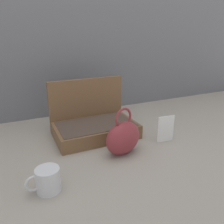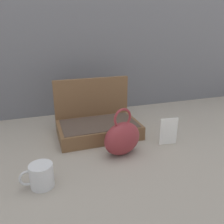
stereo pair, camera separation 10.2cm
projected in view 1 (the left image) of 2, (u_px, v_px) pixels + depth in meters
name	position (u px, v px, depth m)	size (l,w,h in m)	color
ground_plane	(114.00, 147.00, 1.11)	(6.00, 6.00, 0.00)	#9E9384
back_wall	(73.00, 1.00, 1.37)	(3.20, 0.06, 1.40)	slate
open_suitcase	(93.00, 123.00, 1.23)	(0.42, 0.27, 0.29)	brown
teal_pouch_handbag	(123.00, 137.00, 1.02)	(0.20, 0.14, 0.22)	maroon
coffee_mug	(47.00, 180.00, 0.79)	(0.12, 0.09, 0.09)	silver
info_card_left	(166.00, 129.00, 1.14)	(0.09, 0.01, 0.14)	white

